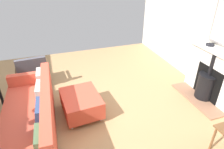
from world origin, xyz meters
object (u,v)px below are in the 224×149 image
mantel_bowl_near (210,45)px  ottoman (81,103)px  fireplace (212,78)px  sofa (32,119)px  armchair_accent (32,69)px

mantel_bowl_near → ottoman: mantel_bowl_near is taller
fireplace → sofa: bearing=-0.1°
fireplace → mantel_bowl_near: bearing=-97.1°
armchair_accent → sofa: bearing=90.3°
sofa → fireplace: bearing=179.9°
ottoman → armchair_accent: (0.82, -1.27, 0.20)m
sofa → mantel_bowl_near: bearing=-175.3°
mantel_bowl_near → armchair_accent: mantel_bowl_near is taller
fireplace → ottoman: size_ratio=1.63×
fireplace → armchair_accent: bearing=-25.0°
fireplace → sofa: fireplace is taller
mantel_bowl_near → armchair_accent: (3.43, -1.30, -0.62)m
mantel_bowl_near → armchair_accent: bearing=-20.7°
sofa → armchair_accent: sofa is taller
armchair_accent → fireplace: bearing=155.0°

